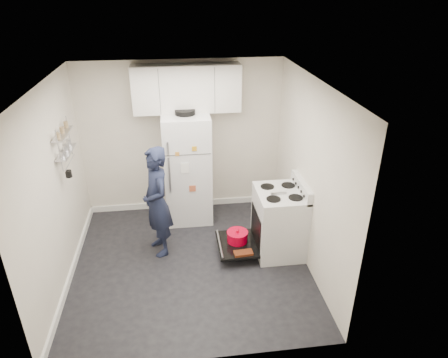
{
  "coord_description": "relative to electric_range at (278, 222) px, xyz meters",
  "views": [
    {
      "loc": [
        -0.11,
        -4.49,
        3.53
      ],
      "look_at": [
        0.53,
        0.46,
        1.05
      ],
      "focal_mm": 32.0,
      "sensor_mm": 36.0,
      "label": 1
    }
  ],
  "objects": [
    {
      "name": "electric_range",
      "position": [
        0.0,
        0.0,
        0.0
      ],
      "size": [
        0.66,
        0.76,
        1.1
      ],
      "color": "silver",
      "rests_on": "ground"
    },
    {
      "name": "upper_cabinets",
      "position": [
        -1.16,
        1.28,
        1.63
      ],
      "size": [
        1.6,
        0.33,
        0.7
      ],
      "primitive_type": "cube",
      "color": "silver",
      "rests_on": "room"
    },
    {
      "name": "open_oven_door",
      "position": [
        -0.58,
        0.02,
        -0.28
      ],
      "size": [
        0.55,
        0.7,
        0.23
      ],
      "color": "black",
      "rests_on": "ground"
    },
    {
      "name": "refrigerator",
      "position": [
        -1.21,
        1.1,
        0.42
      ],
      "size": [
        0.72,
        0.74,
        1.83
      ],
      "color": "silver",
      "rests_on": "ground"
    },
    {
      "name": "wall_shelf_rack",
      "position": [
        -2.78,
        0.34,
        1.21
      ],
      "size": [
        0.14,
        0.6,
        0.61
      ],
      "color": "#B2B2B7",
      "rests_on": "room"
    },
    {
      "name": "room",
      "position": [
        -1.29,
        -0.12,
        0.74
      ],
      "size": [
        3.21,
        3.21,
        2.51
      ],
      "color": "black",
      "rests_on": "ground"
    },
    {
      "name": "person",
      "position": [
        -1.68,
        0.21,
        0.33
      ],
      "size": [
        0.56,
        0.68,
        1.6
      ],
      "primitive_type": "imported",
      "rotation": [
        0.0,
        0.0,
        -1.23
      ],
      "color": "#171D34",
      "rests_on": "ground"
    }
  ]
}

